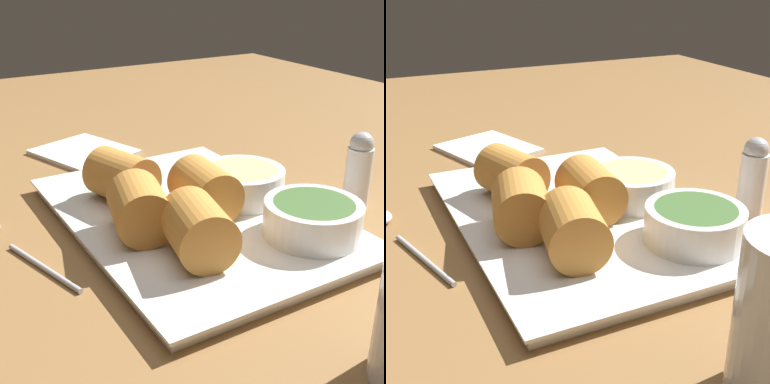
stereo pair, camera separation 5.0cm
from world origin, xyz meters
TOP-DOWN VIEW (x-y plane):
  - table_surface at (0.00, 0.00)cm, footprint 180.00×140.00cm
  - serving_plate at (-3.96, -2.50)cm, footprint 33.95×23.88cm
  - roll_front_left at (-10.56, -7.56)cm, footprint 8.09×7.04cm
  - roll_front_right at (-2.63, -9.04)cm, footprint 8.06×6.88cm
  - roll_back_left at (3.75, -6.70)cm, footprint 8.01×6.67cm
  - roll_back_right at (-3.20, -1.71)cm, footprint 7.78×5.94cm
  - dipping_bowl_near at (-4.14, 3.84)cm, footprint 9.12×9.12cm
  - dipping_bowl_far at (6.23, 4.39)cm, footprint 9.12×9.12cm
  - napkin at (-30.52, -4.35)cm, footprint 15.23×14.06cm
  - salt_shaker at (1.56, 15.18)cm, footprint 2.82×2.82cm

SIDE VIEW (x-z plane):
  - table_surface at x=0.00cm, z-range 0.00..2.00cm
  - napkin at x=-30.52cm, z-range 2.00..2.60cm
  - serving_plate at x=-3.96cm, z-range 2.01..3.51cm
  - dipping_bowl_near at x=-4.14cm, z-range 3.65..6.98cm
  - dipping_bowl_far at x=6.23cm, z-range 3.65..6.98cm
  - roll_front_left at x=-10.56cm, z-range 3.50..8.86cm
  - roll_front_right at x=-2.63cm, z-range 3.50..8.86cm
  - roll_back_left at x=3.75cm, z-range 3.50..8.86cm
  - roll_back_right at x=-3.20cm, z-range 3.50..8.86cm
  - salt_shaker at x=1.56cm, z-range 2.02..10.62cm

